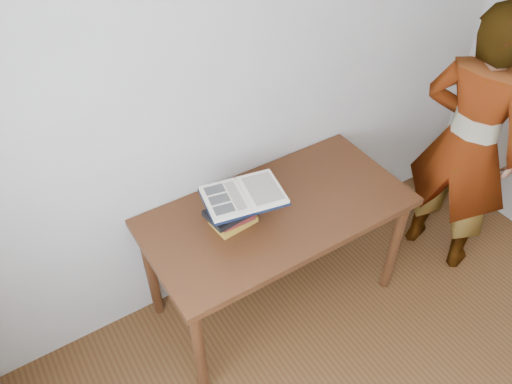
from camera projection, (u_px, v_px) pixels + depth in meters
desk at (277, 222)px, 2.73m from camera, size 1.45×0.72×0.77m
book_stack at (233, 211)px, 2.55m from camera, size 0.28×0.19×0.16m
open_book at (244, 195)px, 2.50m from camera, size 0.45×0.35×0.03m
reader at (467, 146)px, 2.92m from camera, size 0.57×0.72×1.74m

